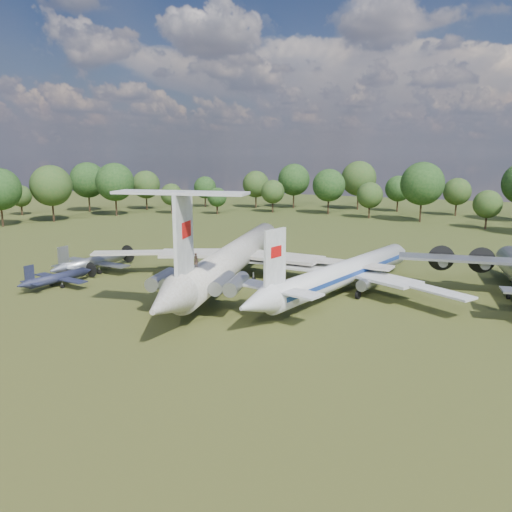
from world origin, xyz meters
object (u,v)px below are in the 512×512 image
at_px(small_prop_northwest, 93,265).
at_px(tu104_jet, 344,278).
at_px(small_prop_west, 58,280).
at_px(person_on_il62, 196,260).
at_px(il62_airliner, 235,262).

bearing_deg(small_prop_northwest, tu104_jet, 11.60).
relative_size(tu104_jet, small_prop_northwest, 2.59).
bearing_deg(tu104_jet, small_prop_west, -146.36).
distance_m(small_prop_west, person_on_il62, 24.85).
bearing_deg(person_on_il62, tu104_jet, -119.77).
relative_size(small_prop_west, small_prop_northwest, 0.77).
distance_m(small_prop_northwest, person_on_il62, 28.33).
bearing_deg(person_on_il62, il62_airliner, -68.63).
bearing_deg(il62_airliner, tu104_jet, -10.98).
bearing_deg(small_prop_northwest, person_on_il62, -18.63).
height_order(small_prop_west, person_on_il62, person_on_il62).
distance_m(tu104_jet, small_prop_northwest, 38.84).
bearing_deg(small_prop_west, tu104_jet, 27.01).
xyz_separation_m(tu104_jet, small_prop_west, (-36.90, -13.71, -1.25)).
bearing_deg(il62_airliner, person_on_il62, -90.00).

